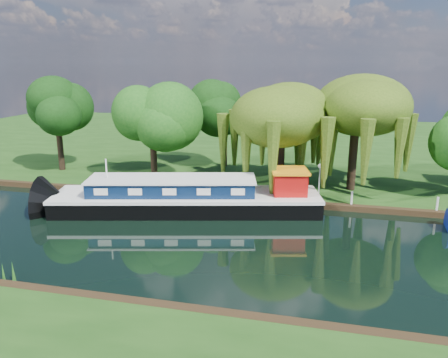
# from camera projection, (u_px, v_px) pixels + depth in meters

# --- Properties ---
(ground) EXTENTS (120.00, 120.00, 0.00)m
(ground) POSITION_uv_depth(u_px,v_px,m) (305.00, 251.00, 26.06)
(ground) COLOR black
(far_bank) EXTENTS (120.00, 52.00, 0.45)m
(far_bank) POSITION_uv_depth(u_px,v_px,m) (319.00, 145.00, 57.95)
(far_bank) COLOR #183E11
(far_bank) RESTS_ON ground
(dutch_barge) EXTENTS (20.33, 8.93, 4.19)m
(dutch_barge) POSITION_uv_depth(u_px,v_px,m) (189.00, 197.00, 32.86)
(dutch_barge) COLOR black
(dutch_barge) RESTS_ON ground
(red_dinghy) EXTENTS (3.67, 3.02, 0.66)m
(red_dinghy) POSITION_uv_depth(u_px,v_px,m) (139.00, 203.00, 34.82)
(red_dinghy) COLOR #9E0D0B
(red_dinghy) RESTS_ON ground
(willow_left) EXTENTS (6.96, 6.96, 8.34)m
(willow_left) POSITION_uv_depth(u_px,v_px,m) (282.00, 117.00, 36.08)
(willow_left) COLOR black
(willow_left) RESTS_ON far_bank
(willow_right) EXTENTS (7.10, 7.10, 8.64)m
(willow_right) POSITION_uv_depth(u_px,v_px,m) (356.00, 115.00, 35.46)
(willow_right) COLOR black
(willow_right) RESTS_ON far_bank
(tree_far_left) EXTENTS (5.26, 5.26, 8.47)m
(tree_far_left) POSITION_uv_depth(u_px,v_px,m) (152.00, 117.00, 38.50)
(tree_far_left) COLOR black
(tree_far_left) RESTS_ON far_bank
(tree_far_back) EXTENTS (4.91, 4.91, 8.26)m
(tree_far_back) POSITION_uv_depth(u_px,v_px,m) (57.00, 112.00, 42.36)
(tree_far_back) COLOR black
(tree_far_back) RESTS_ON far_bank
(tree_far_mid) EXTENTS (4.90, 4.90, 8.01)m
(tree_far_mid) POSITION_uv_depth(u_px,v_px,m) (224.00, 112.00, 43.95)
(tree_far_mid) COLOR black
(tree_far_mid) RESTS_ON far_bank
(lamppost) EXTENTS (0.36, 0.36, 2.56)m
(lamppost) POSITION_uv_depth(u_px,v_px,m) (320.00, 171.00, 35.19)
(lamppost) COLOR silver
(lamppost) RESTS_ON far_bank
(mooring_posts) EXTENTS (19.16, 0.16, 1.00)m
(mooring_posts) POSITION_uv_depth(u_px,v_px,m) (305.00, 195.00, 33.82)
(mooring_posts) COLOR silver
(mooring_posts) RESTS_ON far_bank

